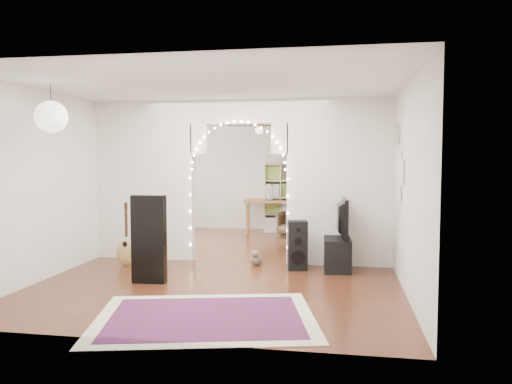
% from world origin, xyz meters
% --- Properties ---
extents(floor, '(7.50, 7.50, 0.00)m').
position_xyz_m(floor, '(0.00, 0.00, 0.00)').
color(floor, black).
rests_on(floor, ground).
extents(ceiling, '(5.00, 7.50, 0.02)m').
position_xyz_m(ceiling, '(0.00, 0.00, 2.70)').
color(ceiling, white).
rests_on(ceiling, wall_back).
extents(wall_back, '(5.00, 0.02, 2.70)m').
position_xyz_m(wall_back, '(0.00, 3.75, 1.35)').
color(wall_back, silver).
rests_on(wall_back, floor).
extents(wall_front, '(5.00, 0.02, 2.70)m').
position_xyz_m(wall_front, '(0.00, -3.75, 1.35)').
color(wall_front, silver).
rests_on(wall_front, floor).
extents(wall_left, '(0.02, 7.50, 2.70)m').
position_xyz_m(wall_left, '(-2.50, 0.00, 1.35)').
color(wall_left, silver).
rests_on(wall_left, floor).
extents(wall_right, '(0.02, 7.50, 2.70)m').
position_xyz_m(wall_right, '(2.50, 0.00, 1.35)').
color(wall_right, silver).
rests_on(wall_right, floor).
extents(divider_wall, '(5.00, 0.20, 2.70)m').
position_xyz_m(divider_wall, '(0.00, 0.00, 1.42)').
color(divider_wall, silver).
rests_on(divider_wall, floor).
extents(fairy_lights, '(1.64, 0.04, 1.60)m').
position_xyz_m(fairy_lights, '(0.00, -0.13, 1.55)').
color(fairy_lights, '#FFEABF').
rests_on(fairy_lights, divider_wall).
extents(window, '(0.04, 1.20, 1.40)m').
position_xyz_m(window, '(-2.47, 1.80, 1.50)').
color(window, white).
rests_on(window, wall_left).
extents(wall_clock, '(0.03, 0.31, 0.31)m').
position_xyz_m(wall_clock, '(2.48, -0.60, 2.10)').
color(wall_clock, white).
rests_on(wall_clock, wall_right).
extents(picture_frames, '(0.02, 0.50, 0.70)m').
position_xyz_m(picture_frames, '(2.48, -1.00, 1.50)').
color(picture_frames, white).
rests_on(picture_frames, wall_right).
extents(paper_lantern, '(0.40, 0.40, 0.40)m').
position_xyz_m(paper_lantern, '(-1.90, -2.40, 2.25)').
color(paper_lantern, white).
rests_on(paper_lantern, ceiling).
extents(ceiling_fan, '(1.10, 1.10, 0.30)m').
position_xyz_m(ceiling_fan, '(0.00, 2.00, 2.40)').
color(ceiling_fan, gold).
rests_on(ceiling_fan, ceiling).
extents(area_rug, '(2.71, 2.27, 0.02)m').
position_xyz_m(area_rug, '(0.23, -2.99, 0.01)').
color(area_rug, maroon).
rests_on(area_rug, floor).
extents(guitar_case, '(0.47, 0.17, 1.23)m').
position_xyz_m(guitar_case, '(-0.95, -1.63, 0.61)').
color(guitar_case, black).
rests_on(guitar_case, floor).
extents(acoustic_guitar, '(0.37, 0.25, 0.87)m').
position_xyz_m(acoustic_guitar, '(-1.71, -0.69, 0.38)').
color(acoustic_guitar, '#B48A48').
rests_on(acoustic_guitar, floor).
extents(tabby_cat, '(0.20, 0.44, 0.29)m').
position_xyz_m(tabby_cat, '(0.33, -0.27, 0.12)').
color(tabby_cat, brown).
rests_on(tabby_cat, floor).
extents(floor_speaker, '(0.34, 0.31, 0.77)m').
position_xyz_m(floor_speaker, '(1.01, -0.47, 0.38)').
color(floor_speaker, black).
rests_on(floor_speaker, floor).
extents(media_console, '(0.46, 1.02, 0.50)m').
position_xyz_m(media_console, '(1.62, -0.25, 0.25)').
color(media_console, black).
rests_on(media_console, floor).
extents(tv, '(0.20, 1.08, 0.62)m').
position_xyz_m(tv, '(1.62, -0.25, 0.81)').
color(tv, black).
rests_on(tv, media_console).
extents(bookcase, '(1.62, 0.71, 1.62)m').
position_xyz_m(bookcase, '(0.68, 3.50, 0.81)').
color(bookcase, beige).
rests_on(bookcase, floor).
extents(dining_table, '(1.28, 0.93, 0.76)m').
position_xyz_m(dining_table, '(0.05, 3.32, 0.68)').
color(dining_table, brown).
rests_on(dining_table, floor).
extents(flower_vase, '(0.20, 0.20, 0.19)m').
position_xyz_m(flower_vase, '(0.05, 3.32, 0.85)').
color(flower_vase, silver).
rests_on(flower_vase, dining_table).
extents(dining_chair_left, '(0.70, 0.71, 0.52)m').
position_xyz_m(dining_chair_left, '(0.59, 3.04, 0.26)').
color(dining_chair_left, brown).
rests_on(dining_chair_left, floor).
extents(dining_chair_right, '(0.49, 0.51, 0.43)m').
position_xyz_m(dining_chair_right, '(0.92, 1.42, 0.21)').
color(dining_chair_right, brown).
rests_on(dining_chair_right, floor).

